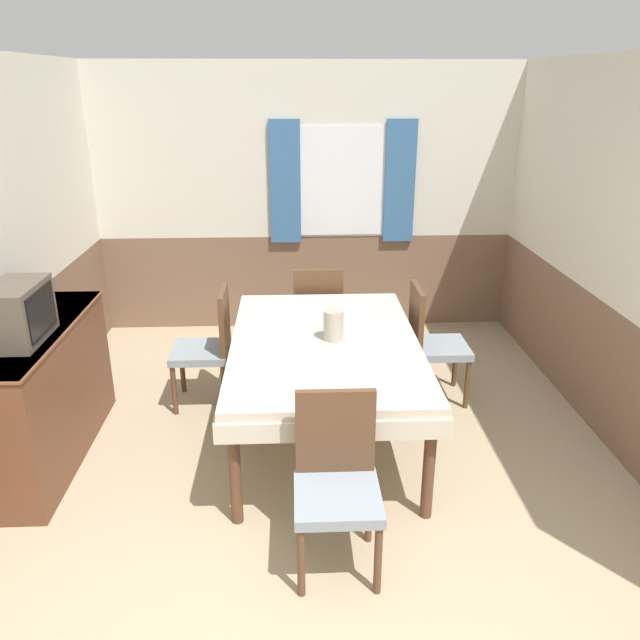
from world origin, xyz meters
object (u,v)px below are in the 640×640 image
chair_left_far (209,344)px  sideboard (44,393)px  dining_table (325,354)px  vase (333,325)px  chair_head_near (337,478)px  chair_head_window (318,313)px  chair_right_far (431,340)px  tv (18,313)px

chair_left_far → sideboard: size_ratio=0.62×
dining_table → vase: 0.21m
chair_left_far → chair_head_near: (0.87, -1.79, 0.00)m
chair_head_window → chair_head_near: (0.00, -2.43, 0.00)m
sideboard → vase: 1.98m
dining_table → sideboard: 1.89m
chair_head_near → chair_right_far: same height
vase → tv: bearing=-169.6°
chair_left_far → vase: bearing=-121.1°
chair_head_near → chair_right_far: 1.99m
chair_head_near → chair_left_far: bearing=-64.1°
chair_head_window → tv: (-1.86, -1.55, 0.61)m
dining_table → vase: size_ratio=9.47×
dining_table → chair_head_near: 1.22m
chair_head_window → chair_left_far: (-0.87, -0.63, 0.00)m
sideboard → chair_right_far: bearing=14.7°
chair_left_far → chair_head_window: bearing=-53.9°
chair_left_far → vase: vase is taller
chair_right_far → vase: size_ratio=4.49×
dining_table → chair_head_near: (-0.00, -1.21, -0.16)m
tv → sideboard: bearing=94.8°
chair_left_far → tv: 1.48m
vase → chair_left_far: bearing=148.9°
chair_left_far → chair_right_far: bearing=-90.0°
chair_right_far → sideboard: bearing=-75.3°
dining_table → chair_right_far: chair_right_far is taller
chair_left_far → vase: (0.93, -0.56, 0.36)m
sideboard → chair_head_window: bearing=35.9°
chair_head_window → chair_right_far: bearing=-36.1°
dining_table → chair_left_far: bearing=146.4°
chair_head_window → vase: vase is taller
dining_table → chair_head_window: size_ratio=2.11×
dining_table → chair_left_far: chair_left_far is taller
chair_left_far → sideboard: bearing=125.7°
chair_head_near → vase: 1.28m
chair_head_near → chair_head_window: bearing=-90.0°
chair_head_window → vase: size_ratio=4.49×
sideboard → vase: size_ratio=7.30×
chair_head_window → chair_left_far: size_ratio=1.00×
chair_left_far → tv: tv is taller
chair_head_near → chair_right_far: bearing=-115.9°
tv → vase: tv is taller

